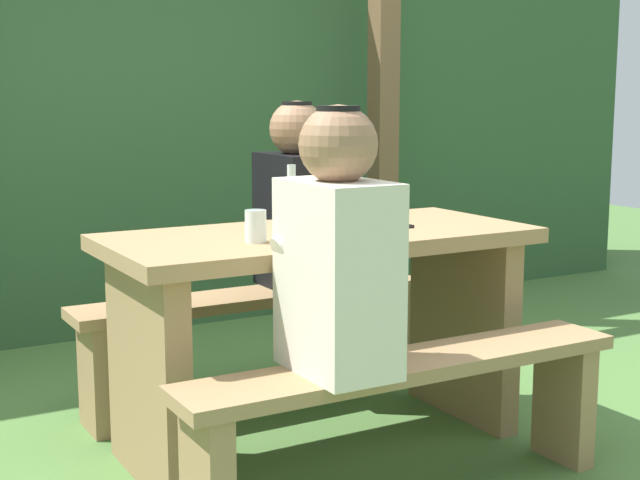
{
  "coord_description": "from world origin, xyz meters",
  "views": [
    {
      "loc": [
        -1.46,
        -2.56,
        1.18
      ],
      "look_at": [
        0.0,
        0.0,
        0.7
      ],
      "focal_mm": 51.23,
      "sensor_mm": 36.0,
      "label": 1
    }
  ],
  "objects": [
    {
      "name": "ground_plane",
      "position": [
        0.0,
        0.0,
        0.0
      ],
      "size": [
        12.0,
        12.0,
        0.0
      ],
      "primitive_type": "plane",
      "color": "#4F793B"
    },
    {
      "name": "hedge_backdrop",
      "position": [
        0.0,
        2.22,
        1.13
      ],
      "size": [
        6.4,
        1.01,
        2.25
      ],
      "primitive_type": "cube",
      "color": "#325731",
      "rests_on": "ground_plane"
    },
    {
      "name": "pergola_post_right",
      "position": [
        1.16,
        1.38,
        0.98
      ],
      "size": [
        0.12,
        0.12,
        1.97
      ],
      "primitive_type": "cube",
      "color": "brown",
      "rests_on": "ground_plane"
    },
    {
      "name": "picnic_table",
      "position": [
        0.0,
        0.0,
        0.5
      ],
      "size": [
        1.4,
        0.64,
        0.73
      ],
      "color": "#9E7A51",
      "rests_on": "ground_plane"
    },
    {
      "name": "bench_near",
      "position": [
        0.0,
        -0.5,
        0.31
      ],
      "size": [
        1.4,
        0.24,
        0.43
      ],
      "color": "#9E7A51",
      "rests_on": "ground_plane"
    },
    {
      "name": "bench_far",
      "position": [
        0.0,
        0.5,
        0.31
      ],
      "size": [
        1.4,
        0.24,
        0.43
      ],
      "color": "#9E7A51",
      "rests_on": "ground_plane"
    },
    {
      "name": "person_white_shirt",
      "position": [
        -0.23,
        -0.5,
        0.76
      ],
      "size": [
        0.25,
        0.35,
        0.72
      ],
      "color": "silver",
      "rests_on": "bench_near"
    },
    {
      "name": "person_black_coat",
      "position": [
        0.19,
        0.5,
        0.76
      ],
      "size": [
        0.25,
        0.35,
        0.72
      ],
      "color": "black",
      "rests_on": "bench_far"
    },
    {
      "name": "drinking_glass",
      "position": [
        -0.28,
        -0.1,
        0.78
      ],
      "size": [
        0.07,
        0.07,
        0.1
      ],
      "primitive_type": "cylinder",
      "color": "silver",
      "rests_on": "picnic_table"
    },
    {
      "name": "bottle_left",
      "position": [
        -0.17,
        -0.12,
        0.82
      ],
      "size": [
        0.06,
        0.06,
        0.23
      ],
      "color": "silver",
      "rests_on": "picnic_table"
    },
    {
      "name": "cell_phone",
      "position": [
        0.27,
        -0.03,
        0.74
      ],
      "size": [
        0.07,
        0.14,
        0.01
      ],
      "primitive_type": "cube",
      "rotation": [
        0.0,
        0.0,
        0.03
      ],
      "color": "black",
      "rests_on": "picnic_table"
    }
  ]
}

